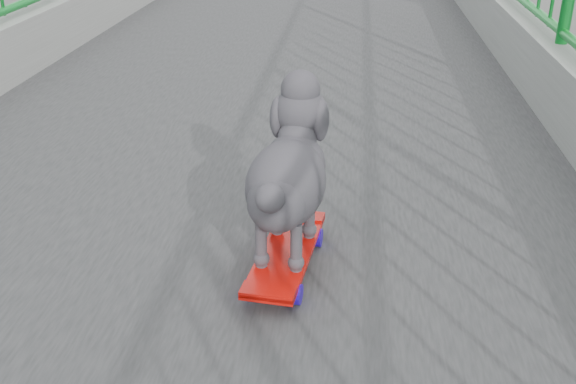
# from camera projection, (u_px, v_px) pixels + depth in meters

# --- Properties ---
(skateboard) EXTENTS (0.19, 0.49, 0.06)m
(skateboard) POSITION_uv_depth(u_px,v_px,m) (286.00, 255.00, 1.88)
(skateboard) COLOR red
(skateboard) RESTS_ON footbridge
(poodle) EXTENTS (0.25, 0.51, 0.42)m
(poodle) POSITION_uv_depth(u_px,v_px,m) (288.00, 172.00, 1.80)
(poodle) COLOR #28252A
(poodle) RESTS_ON skateboard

